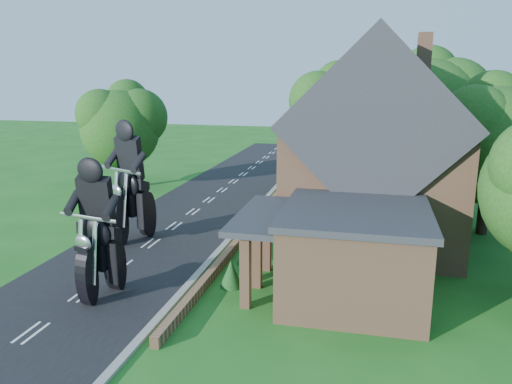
% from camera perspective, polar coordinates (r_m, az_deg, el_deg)
% --- Properties ---
extents(ground, '(120.00, 120.00, 0.00)m').
position_cam_1_polar(ground, '(22.84, -15.14, -8.13)').
color(ground, '#195919').
rests_on(ground, ground).
extents(road, '(7.00, 80.00, 0.02)m').
position_cam_1_polar(road, '(22.84, -15.14, -8.11)').
color(road, black).
rests_on(road, ground).
extents(kerb, '(0.30, 80.00, 0.12)m').
position_cam_1_polar(kerb, '(21.40, -6.40, -9.06)').
color(kerb, gray).
rests_on(kerb, ground).
extents(garden_wall, '(0.30, 22.00, 0.40)m').
position_cam_1_polar(garden_wall, '(25.65, -1.28, -4.80)').
color(garden_wall, '#94694B').
rests_on(garden_wall, ground).
extents(house, '(9.54, 8.64, 10.24)m').
position_cam_1_polar(house, '(24.88, 13.24, 4.11)').
color(house, '#94694B').
rests_on(house, ground).
extents(annex, '(7.05, 5.94, 3.44)m').
position_cam_1_polar(annex, '(18.92, 10.78, -6.73)').
color(annex, '#94694B').
rests_on(annex, ground).
extents(tree_house_right, '(6.51, 6.00, 8.40)m').
position_cam_1_polar(tree_house_right, '(28.06, 26.11, 5.86)').
color(tree_house_right, black).
rests_on(tree_house_right, ground).
extents(tree_behind_house, '(7.81, 7.20, 10.08)m').
position_cam_1_polar(tree_behind_house, '(34.98, 19.66, 9.37)').
color(tree_behind_house, black).
rests_on(tree_behind_house, ground).
extents(tree_behind_left, '(6.94, 6.40, 9.16)m').
position_cam_1_polar(tree_behind_left, '(35.87, 9.72, 9.23)').
color(tree_behind_left, black).
rests_on(tree_behind_left, ground).
extents(tree_far_road, '(6.08, 5.60, 7.84)m').
position_cam_1_polar(tree_far_road, '(37.15, -14.68, 7.74)').
color(tree_far_road, black).
rests_on(tree_far_road, ground).
extents(shrub_a, '(0.90, 0.90, 1.10)m').
position_cam_1_polar(shrub_a, '(19.85, -2.86, -9.28)').
color(shrub_a, '#133C16').
rests_on(shrub_a, ground).
extents(shrub_b, '(0.90, 0.90, 1.10)m').
position_cam_1_polar(shrub_b, '(22.10, -1.05, -6.87)').
color(shrub_b, '#133C16').
rests_on(shrub_b, ground).
extents(shrub_c, '(0.90, 0.90, 1.10)m').
position_cam_1_polar(shrub_c, '(24.39, 0.41, -4.90)').
color(shrub_c, '#133C16').
rests_on(shrub_c, ground).
extents(shrub_d, '(0.90, 0.90, 1.10)m').
position_cam_1_polar(shrub_d, '(29.08, 2.61, -1.89)').
color(shrub_d, '#133C16').
rests_on(shrub_d, ground).
extents(shrub_e, '(0.90, 0.90, 1.10)m').
position_cam_1_polar(shrub_e, '(31.46, 3.46, -0.73)').
color(shrub_e, '#133C16').
rests_on(shrub_e, ground).
extents(shrub_f, '(0.90, 0.90, 1.10)m').
position_cam_1_polar(shrub_f, '(33.86, 4.19, 0.27)').
color(shrub_f, '#133C16').
rests_on(shrub_f, ground).
extents(motorcycle_lead, '(0.77, 1.77, 1.60)m').
position_cam_1_polar(motorcycle_lead, '(19.71, -17.19, -9.28)').
color(motorcycle_lead, black).
rests_on(motorcycle_lead, ground).
extents(motorcycle_follow, '(1.26, 1.99, 1.82)m').
position_cam_1_polar(motorcycle_follow, '(25.71, -13.83, -3.49)').
color(motorcycle_follow, black).
rests_on(motorcycle_follow, ground).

